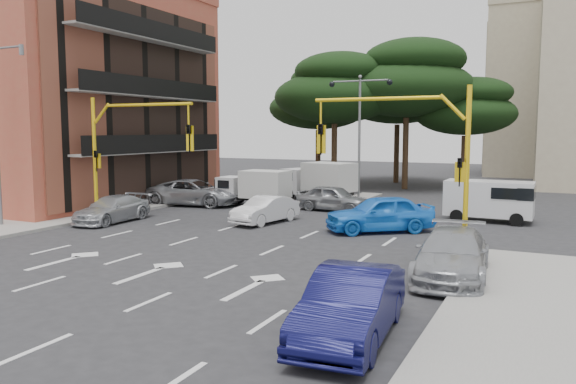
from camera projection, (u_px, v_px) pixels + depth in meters
name	position (u px, v px, depth m)	size (l,w,h in m)	color
ground	(226.00, 246.00, 21.74)	(120.00, 120.00, 0.00)	#28282B
median_strip	(358.00, 199.00, 36.06)	(1.40, 6.00, 0.15)	gray
apartment_orange	(52.00, 93.00, 35.89)	(15.19, 16.15, 13.70)	#B64A39
pine_left_near	(335.00, 88.00, 42.27)	(9.15, 9.15, 10.23)	#382616
pine_center	(408.00, 79.00, 41.84)	(9.98, 9.98, 11.16)	#382616
pine_left_far	(319.00, 101.00, 47.22)	(8.32, 8.32, 9.30)	#382616
pine_right	(466.00, 107.00, 42.13)	(7.49, 7.49, 8.37)	#382616
pine_back	(398.00, 93.00, 47.25)	(9.15, 9.15, 10.23)	#382616
signal_mast_right	(416.00, 146.00, 20.17)	(5.79, 0.37, 6.00)	yellow
signal_mast_left	(123.00, 143.00, 26.03)	(5.79, 0.37, 6.00)	yellow
street_lamp_center	(360.00, 115.00, 35.48)	(4.16, 0.36, 7.77)	slate
car_white_hatch	(265.00, 210.00, 27.00)	(1.37, 3.92, 1.29)	silver
car_blue_compact	(380.00, 213.00, 24.64)	(1.92, 4.76, 1.62)	blue
car_silver_wagon	(112.00, 209.00, 27.26)	(1.78, 4.38, 1.27)	#B0B3B8
car_silver_cross_a	(194.00, 192.00, 33.39)	(2.56, 5.56, 1.54)	#9FA2A7
car_silver_cross_b	(334.00, 198.00, 31.05)	(1.70, 4.22, 1.44)	gray
car_navy_parked	(351.00, 305.00, 11.95)	(1.59, 4.56, 1.50)	#0C0C3E
car_silver_parked	(452.00, 254.00, 16.89)	(2.06, 5.06, 1.47)	#A1A4A9
van_white	(489.00, 201.00, 27.40)	(1.84, 4.08, 2.04)	silver
box_truck_a	(254.00, 188.00, 32.87)	(1.82, 4.34, 2.14)	silver
box_truck_b	(318.00, 181.00, 35.84)	(2.08, 4.96, 2.44)	silver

